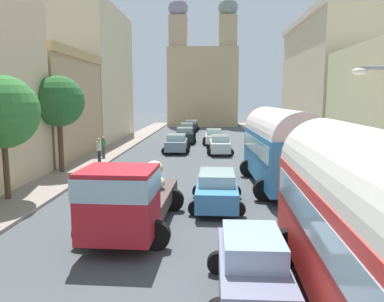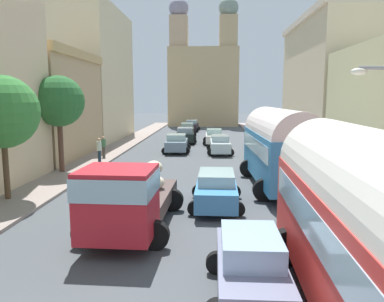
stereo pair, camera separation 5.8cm
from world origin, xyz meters
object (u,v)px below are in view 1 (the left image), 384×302
(car_3, at_px, (191,126))
(car_7, at_px, (214,137))
(car_4, at_px, (252,266))
(parked_bus_0, at_px, (377,223))
(car_0, at_px, (176,143))
(cargo_truck_0, at_px, (130,196))
(car_2, at_px, (187,130))
(pedestrian_2, at_px, (99,150))
(pedestrian_1, at_px, (103,146))
(car_1, at_px, (185,135))
(car_5, at_px, (217,189))
(parked_bus_1, at_px, (279,145))
(car_6, at_px, (220,144))

(car_3, distance_m, car_7, 14.22)
(car_3, distance_m, car_4, 42.45)
(parked_bus_0, height_order, car_4, parked_bus_0)
(car_4, bearing_deg, car_0, 99.33)
(cargo_truck_0, height_order, car_2, cargo_truck_0)
(car_2, relative_size, car_3, 0.92)
(parked_bus_0, relative_size, pedestrian_2, 4.75)
(parked_bus_0, bearing_deg, car_3, 97.54)
(car_2, relative_size, pedestrian_1, 2.27)
(cargo_truck_0, distance_m, car_7, 24.67)
(car_1, relative_size, car_3, 0.96)
(parked_bus_0, height_order, car_5, parked_bus_0)
(car_1, height_order, pedestrian_1, pedestrian_1)
(car_0, xyz_separation_m, car_4, (3.74, -22.78, -0.01))
(car_3, bearing_deg, parked_bus_1, -79.22)
(parked_bus_0, bearing_deg, car_4, 157.44)
(car_5, distance_m, pedestrian_1, 14.46)
(car_5, relative_size, pedestrian_1, 2.52)
(car_1, bearing_deg, car_7, -18.79)
(parked_bus_0, relative_size, car_0, 2.43)
(car_4, bearing_deg, car_5, 95.16)
(car_1, bearing_deg, car_6, -64.52)
(car_2, xyz_separation_m, car_4, (3.64, -35.73, -0.02))
(cargo_truck_0, distance_m, car_1, 25.47)
(car_3, height_order, pedestrian_1, pedestrian_1)
(car_6, bearing_deg, car_0, 173.43)
(car_3, xyz_separation_m, car_4, (3.42, -42.31, -0.01))
(parked_bus_1, relative_size, pedestrian_1, 4.81)
(parked_bus_1, bearing_deg, car_2, 104.02)
(cargo_truck_0, height_order, car_6, cargo_truck_0)
(parked_bus_1, distance_m, car_4, 11.26)
(car_3, height_order, car_7, car_3)
(car_2, height_order, car_7, car_2)
(car_1, xyz_separation_m, car_2, (-0.17, 6.34, 0.00))
(parked_bus_0, distance_m, car_4, 2.87)
(car_2, bearing_deg, car_4, -84.19)
(parked_bus_1, xyz_separation_m, pedestrian_2, (-11.04, 5.70, -1.13))
(parked_bus_1, height_order, car_1, parked_bus_1)
(car_7, bearing_deg, car_1, 161.21)
(parked_bus_0, xyz_separation_m, car_5, (-2.97, 8.31, -1.42))
(cargo_truck_0, relative_size, car_5, 1.52)
(pedestrian_2, bearing_deg, car_5, -49.75)
(parked_bus_0, relative_size, car_4, 2.39)
(car_0, relative_size, car_4, 0.98)
(car_1, relative_size, pedestrian_1, 2.37)
(car_0, height_order, car_4, car_4)
(car_1, height_order, car_7, car_1)
(cargo_truck_0, distance_m, pedestrian_2, 13.53)
(car_5, relative_size, car_6, 1.03)
(parked_bus_1, bearing_deg, car_4, -103.32)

